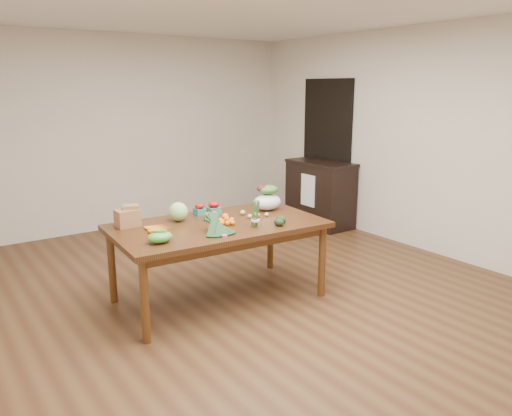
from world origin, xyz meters
TOP-DOWN VIEW (x-y plane):
  - floor at (0.00, 0.00)m, footprint 6.00×6.00m
  - ceiling at (0.00, 0.00)m, footprint 5.00×6.00m
  - room_walls at (0.00, 0.00)m, footprint 5.02×6.02m
  - dining_table at (-0.36, -0.00)m, footprint 1.99×1.19m
  - doorway_dark at (2.48, 1.60)m, footprint 0.02×1.00m
  - cabinet at (2.22, 1.43)m, footprint 0.52×1.02m
  - dish_towel at (1.96, 1.40)m, footprint 0.02×0.28m
  - paper_bag at (-1.08, 0.37)m, footprint 0.29×0.24m
  - cabbage at (-0.62, 0.29)m, footprint 0.18×0.18m
  - strawberry_basket_a at (-0.34, 0.38)m, footprint 0.11×0.11m
  - strawberry_basket_b at (-0.22, 0.31)m, footprint 0.12×0.12m
  - orange_a at (-0.39, 0.13)m, footprint 0.08×0.08m
  - orange_b at (-0.31, 0.15)m, footprint 0.08×0.08m
  - orange_c at (-0.25, 0.05)m, footprint 0.07×0.07m
  - mandarin_cluster at (-0.31, -0.07)m, footprint 0.19×0.19m
  - carrots at (-0.90, 0.13)m, footprint 0.23×0.23m
  - snap_pea_bag at (-1.05, -0.24)m, footprint 0.21×0.16m
  - kale_bunch at (-0.53, -0.31)m, footprint 0.34×0.42m
  - asparagus_bundle at (-0.15, -0.31)m, footprint 0.09×0.12m
  - potato_a at (-0.01, -0.02)m, footprint 0.05×0.04m
  - potato_b at (0.06, -0.04)m, footprint 0.05×0.05m
  - potato_c at (0.07, 0.03)m, footprint 0.05×0.04m
  - potato_d at (0.00, 0.13)m, footprint 0.06×0.05m
  - potato_e at (0.16, -0.06)m, footprint 0.04×0.04m
  - avocado_a at (0.05, -0.40)m, footprint 0.10×0.12m
  - avocado_b at (0.12, -0.33)m, footprint 0.10×0.12m
  - salad_bag at (0.32, 0.15)m, footprint 0.32×0.25m

SIDE VIEW (x-z plane):
  - floor at x=0.00m, z-range 0.00..0.00m
  - dining_table at x=-0.36m, z-range 0.00..0.75m
  - cabinet at x=2.22m, z-range 0.00..0.94m
  - dish_towel at x=1.96m, z-range 0.33..0.78m
  - carrots at x=-0.90m, z-range 0.75..0.78m
  - potato_e at x=0.16m, z-range 0.75..0.79m
  - potato_c at x=0.07m, z-range 0.75..0.79m
  - potato_a at x=-0.01m, z-range 0.75..0.79m
  - potato_b at x=0.06m, z-range 0.75..0.80m
  - potato_d at x=0.00m, z-range 0.75..0.80m
  - orange_c at x=-0.25m, z-range 0.75..0.82m
  - avocado_b at x=0.12m, z-range 0.75..0.82m
  - avocado_a at x=0.05m, z-range 0.75..0.82m
  - orange_b at x=-0.31m, z-range 0.75..0.83m
  - mandarin_cluster at x=-0.31m, z-range 0.75..0.83m
  - orange_a at x=-0.39m, z-range 0.75..0.83m
  - strawberry_basket_a at x=-0.34m, z-range 0.75..0.84m
  - snap_pea_bag at x=-1.05m, z-range 0.75..0.85m
  - strawberry_basket_b at x=-0.22m, z-range 0.75..0.85m
  - kale_bunch at x=-0.53m, z-range 0.75..0.91m
  - cabbage at x=-0.62m, z-range 0.75..0.93m
  - paper_bag at x=-1.08m, z-range 0.75..0.94m
  - salad_bag at x=0.32m, z-range 0.75..0.98m
  - asparagus_bundle at x=-0.15m, z-range 0.75..1.00m
  - doorway_dark at x=2.48m, z-range 0.00..2.10m
  - room_walls at x=0.00m, z-range 0.00..2.70m
  - ceiling at x=0.00m, z-range 2.69..2.71m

